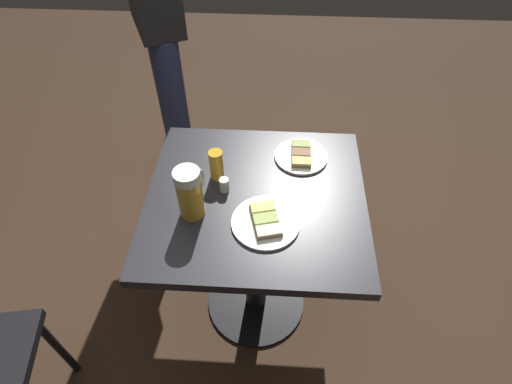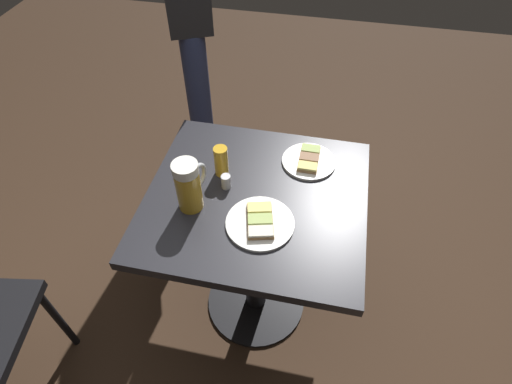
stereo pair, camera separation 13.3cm
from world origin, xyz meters
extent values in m
plane|color=#382619|center=(0.00, 0.00, 0.00)|extent=(6.00, 6.00, 0.00)
cylinder|color=black|center=(0.00, 0.00, 0.01)|extent=(0.44, 0.44, 0.01)
cylinder|color=black|center=(0.00, 0.00, 0.36)|extent=(0.09, 0.09, 0.70)
cube|color=#232328|center=(0.00, 0.00, 0.71)|extent=(0.73, 0.68, 0.04)
cylinder|color=white|center=(0.04, -0.11, 0.74)|extent=(0.22, 0.22, 0.01)
cube|color=#9E7547|center=(0.02, -0.07, 0.75)|extent=(0.09, 0.06, 0.01)
cube|color=#EFE07A|center=(0.02, -0.07, 0.76)|extent=(0.08, 0.06, 0.01)
cube|color=#9E7547|center=(0.04, -0.11, 0.75)|extent=(0.09, 0.06, 0.01)
cube|color=#ADC66B|center=(0.04, -0.11, 0.76)|extent=(0.08, 0.06, 0.01)
cube|color=#9E7547|center=(0.05, -0.16, 0.75)|extent=(0.09, 0.06, 0.01)
cube|color=white|center=(0.05, -0.16, 0.76)|extent=(0.08, 0.06, 0.01)
cylinder|color=white|center=(0.15, 0.20, 0.74)|extent=(0.19, 0.19, 0.01)
cube|color=#9E7547|center=(0.15, 0.15, 0.75)|extent=(0.07, 0.04, 0.01)
cube|color=#EFE07A|center=(0.15, 0.15, 0.76)|extent=(0.07, 0.04, 0.01)
cube|color=#9E7547|center=(0.15, 0.20, 0.75)|extent=(0.07, 0.04, 0.01)
cube|color=#997051|center=(0.15, 0.20, 0.76)|extent=(0.07, 0.04, 0.01)
cube|color=#9E7547|center=(0.15, 0.24, 0.75)|extent=(0.07, 0.04, 0.01)
cube|color=#ADC66B|center=(0.15, 0.24, 0.76)|extent=(0.07, 0.04, 0.01)
cylinder|color=gold|center=(-0.20, -0.08, 0.81)|extent=(0.08, 0.08, 0.15)
cylinder|color=white|center=(-0.20, -0.08, 0.90)|extent=(0.08, 0.08, 0.03)
torus|color=silver|center=(-0.18, -0.03, 0.81)|extent=(0.04, 0.10, 0.10)
cylinder|color=gold|center=(-0.14, 0.08, 0.79)|extent=(0.05, 0.05, 0.11)
cylinder|color=silver|center=(-0.11, 0.02, 0.76)|extent=(0.03, 0.03, 0.05)
cylinder|color=black|center=(-0.72, -0.35, 0.22)|extent=(0.03, 0.03, 0.44)
cylinder|color=navy|center=(-0.42, 0.69, 0.46)|extent=(0.11, 0.11, 0.92)
cylinder|color=navy|center=(-0.51, 0.89, 0.46)|extent=(0.11, 0.11, 0.92)
camera|label=1|loc=(0.05, -0.90, 1.74)|focal=28.54mm
camera|label=2|loc=(0.18, -0.88, 1.74)|focal=28.54mm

